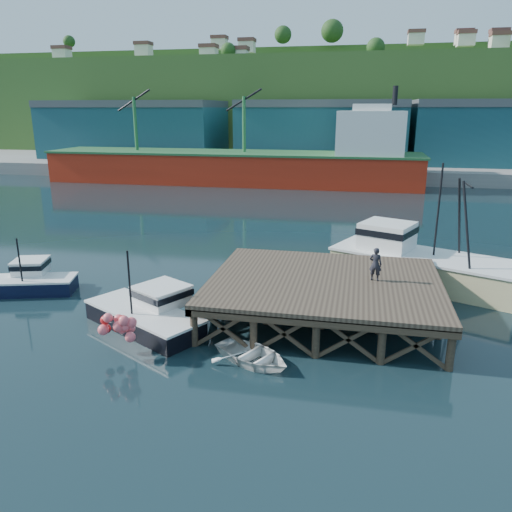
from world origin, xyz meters
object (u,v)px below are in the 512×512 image
(boat_navy, at_px, (28,280))
(boat_black, at_px, (148,312))
(trawler, at_px, (420,260))
(dockworker, at_px, (375,264))
(dinghy, at_px, (253,355))

(boat_navy, bearing_deg, boat_black, -36.07)
(boat_black, height_order, trawler, trawler)
(boat_black, distance_m, trawler, 17.18)
(trawler, height_order, dockworker, trawler)
(boat_black, xyz_separation_m, trawler, (14.20, 9.65, 0.80))
(dinghy, relative_size, dockworker, 2.11)
(boat_navy, relative_size, trawler, 0.50)
(dockworker, bearing_deg, boat_black, 28.01)
(boat_navy, height_order, dockworker, dockworker)
(dinghy, distance_m, dockworker, 8.47)
(trawler, xyz_separation_m, dinghy, (-8.18, -12.30, -1.19))
(boat_navy, distance_m, boat_black, 9.90)
(dinghy, xyz_separation_m, dockworker, (5.21, 6.15, 2.62))
(dinghy, bearing_deg, boat_black, 95.38)
(boat_black, distance_m, dockworker, 11.96)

